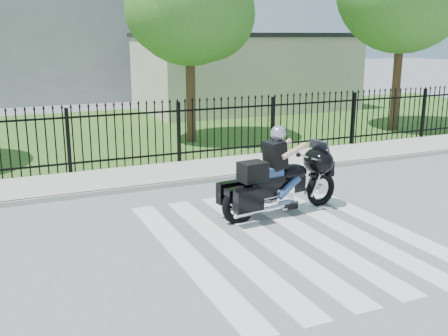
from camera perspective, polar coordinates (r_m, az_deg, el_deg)
name	(u,v)px	position (r m, az deg, el deg)	size (l,w,h in m)	color
ground	(289,237)	(9.72, 7.11, -7.48)	(120.00, 120.00, 0.00)	slate
crosswalk	(289,237)	(9.72, 7.11, -7.45)	(5.00, 5.50, 0.01)	silver
sidewalk	(192,171)	(13.99, -3.51, -0.35)	(40.00, 2.00, 0.12)	#ADAAA3
curb	(206,180)	(13.09, -1.95, -1.36)	(40.00, 0.12, 0.12)	#ADAAA3
grass_strip	(127,131)	(20.56, -10.46, 4.00)	(40.00, 12.00, 0.02)	#33591E
iron_fence	(179,134)	(14.73, -4.94, 3.72)	(26.00, 0.04, 1.80)	black
tree_mid	(189,1)	(17.85, -3.80, 17.70)	(4.20, 4.20, 6.78)	#382316
building_low	(245,73)	(26.50, 2.25, 10.27)	(10.00, 6.00, 3.50)	beige
building_low_roof	(245,35)	(26.44, 2.29, 14.27)	(10.20, 6.20, 0.20)	black
motorcycle_rider	(279,178)	(10.69, 6.03, -1.05)	(2.85, 1.11, 1.89)	black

